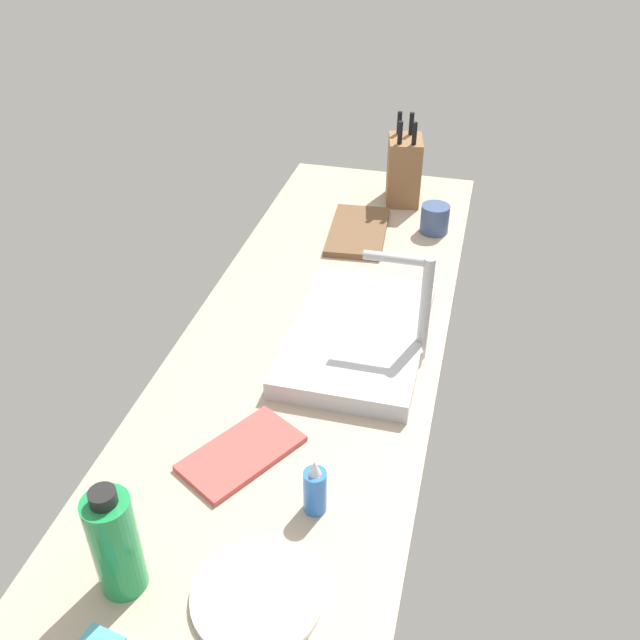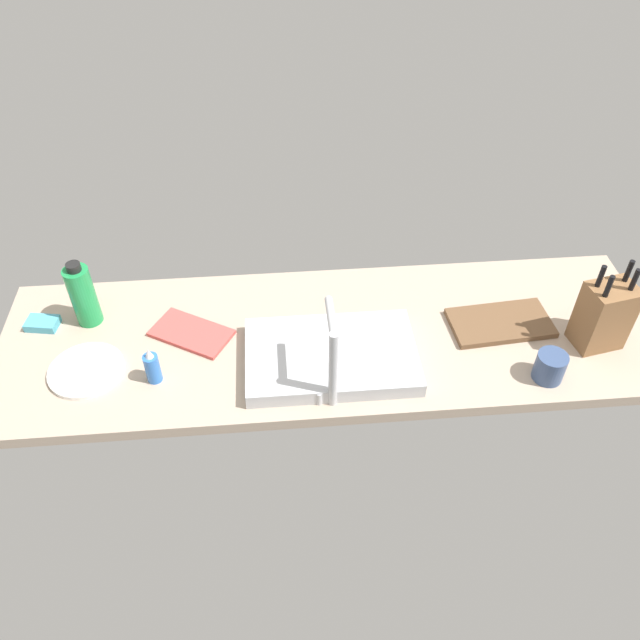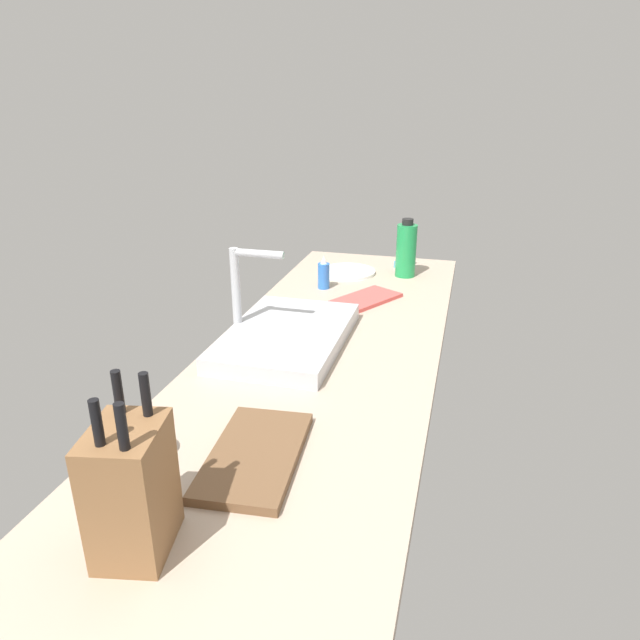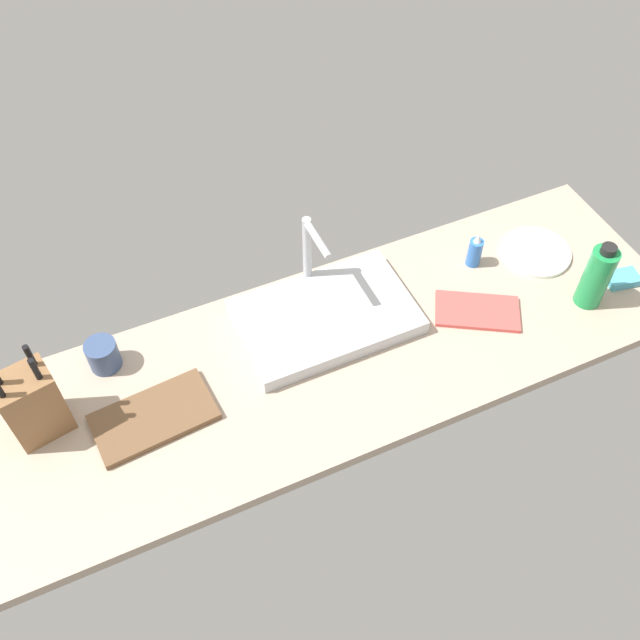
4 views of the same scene
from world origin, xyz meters
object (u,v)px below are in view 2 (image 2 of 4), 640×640
(cutting_board, at_px, (500,322))
(sink_basin, at_px, (331,356))
(coffee_mug, at_px, (550,367))
(knife_block, at_px, (604,315))
(soap_bottle, at_px, (152,367))
(dish_towel, at_px, (191,333))
(faucet, at_px, (332,358))
(dinner_plate, at_px, (86,370))
(dish_sponge, at_px, (42,323))
(water_bottle, at_px, (83,295))

(cutting_board, bearing_deg, sink_basin, 11.89)
(sink_basin, bearing_deg, coffee_mug, 169.58)
(sink_basin, distance_m, cutting_board, 0.52)
(knife_block, relative_size, coffee_mug, 3.25)
(soap_bottle, relative_size, dish_towel, 0.51)
(faucet, bearing_deg, cutting_board, -155.85)
(knife_block, relative_size, soap_bottle, 2.31)
(cutting_board, height_order, soap_bottle, soap_bottle)
(faucet, height_order, knife_block, knife_block)
(soap_bottle, xyz_separation_m, dinner_plate, (0.19, -0.04, -0.04))
(sink_basin, height_order, knife_block, knife_block)
(dish_towel, xyz_separation_m, dish_sponge, (0.43, -0.07, 0.01))
(knife_block, relative_size, dish_sponge, 2.97)
(water_bottle, bearing_deg, sink_basin, 161.72)
(faucet, relative_size, knife_block, 0.94)
(dinner_plate, bearing_deg, sink_basin, 178.30)
(water_bottle, bearing_deg, faucet, 152.45)
(water_bottle, bearing_deg, dish_sponge, 6.87)
(water_bottle, bearing_deg, soap_bottle, 130.28)
(faucet, relative_size, water_bottle, 1.19)
(dish_towel, bearing_deg, coffee_mug, 165.66)
(knife_block, relative_size, cutting_board, 0.91)
(cutting_board, xyz_separation_m, dinner_plate, (1.18, 0.09, -0.00))
(sink_basin, distance_m, water_bottle, 0.73)
(sink_basin, distance_m, coffee_mug, 0.59)
(water_bottle, height_order, dish_sponge, water_bottle)
(sink_basin, distance_m, knife_block, 0.76)
(faucet, xyz_separation_m, soap_bottle, (0.47, -0.10, -0.10))
(cutting_board, distance_m, dish_sponge, 1.34)
(knife_block, bearing_deg, sink_basin, -9.86)
(dinner_plate, bearing_deg, knife_block, 179.79)
(soap_bottle, distance_m, water_bottle, 0.33)
(sink_basin, bearing_deg, cutting_board, -168.11)
(faucet, distance_m, dinner_plate, 0.69)
(cutting_board, relative_size, dish_towel, 1.29)
(knife_block, xyz_separation_m, cutting_board, (0.25, -0.09, -0.09))
(knife_block, relative_size, water_bottle, 1.27)
(dinner_plate, xyz_separation_m, dish_towel, (-0.28, -0.12, 0.00))
(faucet, height_order, dish_sponge, faucet)
(faucet, relative_size, dish_sponge, 2.79)
(faucet, bearing_deg, soap_bottle, -12.44)
(dish_towel, bearing_deg, soap_bottle, 62.12)
(sink_basin, height_order, water_bottle, water_bottle)
(faucet, distance_m, dish_sponge, 0.89)
(faucet, relative_size, dish_towel, 1.11)
(dinner_plate, relative_size, dish_towel, 0.90)
(sink_basin, relative_size, soap_bottle, 4.05)
(faucet, xyz_separation_m, dish_towel, (0.38, -0.27, -0.14))
(soap_bottle, height_order, dish_sponge, soap_bottle)
(water_bottle, distance_m, dish_towel, 0.33)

